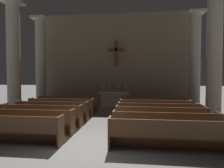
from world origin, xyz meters
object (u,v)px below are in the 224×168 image
object	(u,v)px
pew_left_row_6	(68,104)
pew_right_row_3	(160,118)
pew_left_row_5	(61,107)
pew_right_row_5	(155,109)
column_right_second	(214,56)
altar	(114,99)
pew_left_row_2	(27,121)
column_right_third	(195,61)
pew_left_row_1	(7,129)
candlestick_outer_right	(126,90)
candlestick_outer_left	(102,90)
pew_left_row_3	(41,115)
pew_right_row_1	(171,135)
pew_left_row_4	(52,110)
column_left_second	(14,59)
column_left_third	(41,63)
pew_right_row_6	(153,105)
pew_right_row_2	(165,125)
candlestick_inner_left	(110,90)
pew_right_row_4	(157,113)
candlestick_inner_right	(118,90)

from	to	relation	value
pew_left_row_6	pew_right_row_3	xyz separation A→B (m)	(5.10, -3.40, 0.00)
pew_left_row_5	pew_right_row_5	bearing A→B (deg)	0.00
column_right_second	altar	size ratio (longest dim) A/B	3.01
pew_left_row_2	column_right_third	size ratio (longest dim) A/B	0.55
pew_left_row_1	candlestick_outer_right	xyz separation A→B (m)	(3.40, 8.10, 0.72)
pew_right_row_5	candlestick_outer_left	distance (m)	4.98
column_right_third	pew_left_row_3	bearing A→B (deg)	-143.50
pew_left_row_5	candlestick_outer_left	size ratio (longest dim) A/B	5.91
pew_left_row_3	pew_right_row_1	world-z (taller)	same
pew_left_row_4	column_left_second	world-z (taller)	column_left_second
column_left_third	altar	distance (m)	6.24
pew_right_row_6	altar	size ratio (longest dim) A/B	1.64
column_right_second	column_right_third	size ratio (longest dim) A/B	1.00
pew_left_row_2	pew_left_row_6	bearing A→B (deg)	90.00
pew_right_row_2	candlestick_outer_left	size ratio (longest dim) A/B	5.91
pew_right_row_3	pew_left_row_3	bearing A→B (deg)	180.00
column_left_third	candlestick_inner_left	distance (m)	5.70
pew_right_row_3	column_left_third	size ratio (longest dim) A/B	0.55
pew_right_row_1	pew_right_row_5	world-z (taller)	same
pew_left_row_4	column_right_second	size ratio (longest dim) A/B	0.55
pew_left_row_1	column_left_third	world-z (taller)	column_left_third
column_left_third	column_left_second	bearing A→B (deg)	-90.00
pew_left_row_1	pew_right_row_5	distance (m)	6.82
pew_left_row_5	pew_right_row_5	distance (m)	5.10
pew_left_row_2	candlestick_outer_left	xyz separation A→B (m)	(1.70, 6.97, 0.72)
pew_left_row_4	pew_right_row_6	xyz separation A→B (m)	(5.10, 2.27, 0.00)
altar	pew_left_row_4	bearing A→B (deg)	-118.44
pew_left_row_6	altar	size ratio (longest dim) A/B	1.64
pew_left_row_2	pew_right_row_5	xyz separation A→B (m)	(5.10, 3.40, 0.00)
column_right_third	candlestick_outer_right	world-z (taller)	column_right_third
pew_right_row_5	column_left_third	xyz separation A→B (m)	(-8.17, 3.78, 2.75)
pew_right_row_4	candlestick_outer_left	bearing A→B (deg)	125.84
pew_left_row_5	candlestick_inner_left	distance (m)	4.28
pew_left_row_5	pew_right_row_4	distance (m)	5.22
pew_right_row_6	candlestick_outer_left	bearing A→B (deg)	144.34
candlestick_inner_left	pew_left_row_6	bearing A→B (deg)	-132.68
pew_left_row_2	pew_right_row_4	size ratio (longest dim) A/B	1.00
pew_left_row_4	pew_left_row_5	size ratio (longest dim) A/B	1.00
column_right_third	candlestick_inner_right	distance (m)	5.70
pew_right_row_1	candlestick_outer_left	size ratio (longest dim) A/B	5.91
pew_right_row_2	column_left_third	size ratio (longest dim) A/B	0.55
pew_right_row_4	candlestick_inner_left	bearing A→B (deg)	121.19
pew_left_row_4	pew_right_row_2	bearing A→B (deg)	-23.97
pew_right_row_4	column_right_third	size ratio (longest dim) A/B	0.55
candlestick_inner_left	altar	bearing A→B (deg)	0.00
pew_right_row_6	pew_right_row_4	bearing A→B (deg)	-90.00
pew_left_row_6	altar	xyz separation A→B (m)	(2.55, 2.44, 0.06)
pew_left_row_4	altar	xyz separation A→B (m)	(2.55, 4.70, 0.06)
candlestick_inner_left	column_left_third	bearing A→B (deg)	177.76
pew_left_row_3	pew_left_row_5	size ratio (longest dim) A/B	1.00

